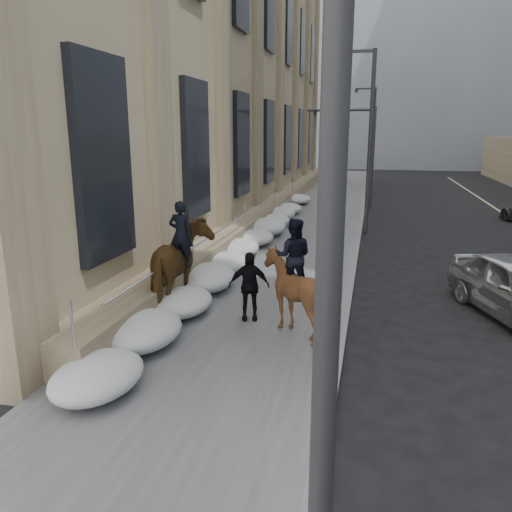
{
  "coord_description": "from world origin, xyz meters",
  "views": [
    {
      "loc": [
        3.15,
        -9.14,
        4.61
      ],
      "look_at": [
        0.51,
        2.12,
        1.7
      ],
      "focal_mm": 35.0,
      "sensor_mm": 36.0,
      "label": 1
    }
  ],
  "objects": [
    {
      "name": "snow_bank",
      "position": [
        -1.42,
        8.11,
        0.47
      ],
      "size": [
        1.7,
        18.1,
        0.76
      ],
      "color": "silver",
      "rests_on": "sidewalk"
    },
    {
      "name": "bg_building_mid",
      "position": [
        4.0,
        60.0,
        14.0
      ],
      "size": [
        30.0,
        12.0,
        28.0
      ],
      "primitive_type": "cube",
      "color": "slate",
      "rests_on": "ground"
    },
    {
      "name": "pedestrian",
      "position": [
        0.35,
        2.02,
        0.96
      ],
      "size": [
        1.06,
        0.63,
        1.69
      ],
      "primitive_type": "imported",
      "rotation": [
        0.0,
        0.0,
        0.24
      ],
      "color": "black",
      "rests_on": "sidewalk"
    },
    {
      "name": "mounted_horse_left",
      "position": [
        -1.57,
        2.52,
        1.28
      ],
      "size": [
        1.38,
        2.71,
        2.77
      ],
      "rotation": [
        0.0,
        0.0,
        3.21
      ],
      "color": "#4E3417",
      "rests_on": "sidewalk"
    },
    {
      "name": "limestone_building",
      "position": [
        -5.26,
        19.96,
        8.9
      ],
      "size": [
        6.1,
        44.0,
        18.0
      ],
      "color": "#8D7D5D",
      "rests_on": "ground"
    },
    {
      "name": "sidewalk",
      "position": [
        0.0,
        10.0,
        0.06
      ],
      "size": [
        5.0,
        80.0,
        0.12
      ],
      "primitive_type": "cube",
      "color": "#4E4E50",
      "rests_on": "ground"
    },
    {
      "name": "ground",
      "position": [
        0.0,
        0.0,
        0.0
      ],
      "size": [
        140.0,
        140.0,
        0.0
      ],
      "primitive_type": "plane",
      "color": "black",
      "rests_on": "ground"
    },
    {
      "name": "streetlight_near",
      "position": [
        2.74,
        -6.0,
        4.58
      ],
      "size": [
        1.71,
        0.24,
        8.0
      ],
      "color": "#2D2D30",
      "rests_on": "ground"
    },
    {
      "name": "curb",
      "position": [
        2.62,
        10.0,
        0.06
      ],
      "size": [
        0.24,
        80.0,
        0.12
      ],
      "primitive_type": "cube",
      "color": "slate",
      "rests_on": "ground"
    },
    {
      "name": "streetlight_far",
      "position": [
        2.74,
        34.0,
        4.58
      ],
      "size": [
        1.71,
        0.24,
        8.0
      ],
      "color": "#2D2D30",
      "rests_on": "ground"
    },
    {
      "name": "streetlight_mid",
      "position": [
        2.74,
        14.0,
        4.58
      ],
      "size": [
        1.71,
        0.24,
        8.0
      ],
      "color": "#2D2D30",
      "rests_on": "ground"
    },
    {
      "name": "bg_building_far",
      "position": [
        -6.0,
        72.0,
        10.0
      ],
      "size": [
        24.0,
        12.0,
        20.0
      ],
      "primitive_type": "cube",
      "color": "gray",
      "rests_on": "ground"
    },
    {
      "name": "mounted_horse_right",
      "position": [
        1.49,
        1.52,
        1.19
      ],
      "size": [
        1.63,
        1.81,
        2.61
      ],
      "rotation": [
        0.0,
        0.0,
        3.2
      ],
      "color": "#422512",
      "rests_on": "sidewalk"
    },
    {
      "name": "traffic_signal",
      "position": [
        2.07,
        22.0,
        4.0
      ],
      "size": [
        4.1,
        0.22,
        6.0
      ],
      "color": "#2D2D30",
      "rests_on": "ground"
    }
  ]
}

